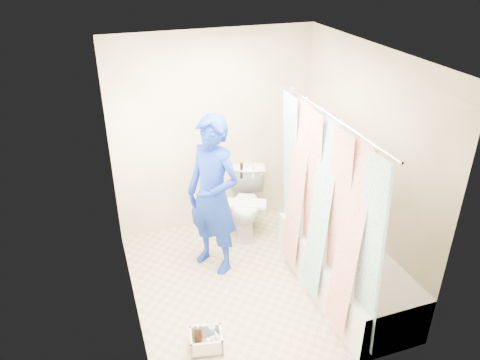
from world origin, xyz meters
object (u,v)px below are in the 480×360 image
object	(u,v)px
toilet	(247,203)
cleaning_caddy	(207,341)
plumber	(213,196)
bathtub	(345,270)

from	to	relation	value
toilet	cleaning_caddy	world-z (taller)	toilet
toilet	plumber	xyz separation A→B (m)	(-0.57, -0.54, 0.50)
bathtub	plumber	distance (m)	1.54
toilet	cleaning_caddy	distance (m)	1.96
plumber	toilet	bearing A→B (deg)	98.45
plumber	cleaning_caddy	size ratio (longest dim) A/B	5.42
plumber	cleaning_caddy	distance (m)	1.44
bathtub	toilet	size ratio (longest dim) A/B	2.31
cleaning_caddy	plumber	bearing A→B (deg)	81.01
bathtub	plumber	world-z (taller)	plumber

